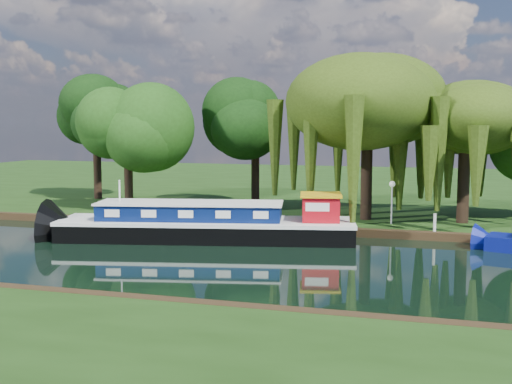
% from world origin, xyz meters
% --- Properties ---
extents(ground, '(120.00, 120.00, 0.00)m').
position_xyz_m(ground, '(0.00, 0.00, 0.00)').
color(ground, black).
extents(far_bank, '(120.00, 52.00, 0.45)m').
position_xyz_m(far_bank, '(0.00, 34.00, 0.23)').
color(far_bank, black).
rests_on(far_bank, ground).
extents(dutch_barge, '(16.64, 6.87, 3.43)m').
position_xyz_m(dutch_barge, '(-8.97, 4.86, 0.85)').
color(dutch_barge, black).
rests_on(dutch_barge, ground).
extents(red_dinghy, '(3.09, 2.43, 0.58)m').
position_xyz_m(red_dinghy, '(-15.11, 6.98, 0.00)').
color(red_dinghy, '#9E0B15').
rests_on(red_dinghy, ground).
extents(willow_left, '(8.11, 8.11, 9.72)m').
position_xyz_m(willow_left, '(-1.17, 11.89, 7.51)').
color(willow_left, black).
rests_on(willow_left, far_bank).
extents(willow_right, '(6.30, 6.30, 7.67)m').
position_xyz_m(willow_right, '(4.56, 12.13, 6.05)').
color(willow_right, black).
rests_on(willow_right, far_bank).
extents(tree_far_left, '(5.18, 5.18, 8.34)m').
position_xyz_m(tree_far_left, '(-17.01, 11.02, 6.16)').
color(tree_far_left, black).
rests_on(tree_far_left, far_bank).
extents(tree_far_back, '(5.21, 5.21, 8.76)m').
position_xyz_m(tree_far_back, '(-22.80, 16.99, 6.56)').
color(tree_far_back, black).
rests_on(tree_far_back, far_bank).
extents(tree_far_mid, '(5.12, 5.12, 8.38)m').
position_xyz_m(tree_far_mid, '(-9.57, 16.12, 6.23)').
color(tree_far_mid, black).
rests_on(tree_far_mid, far_bank).
extents(lamppost, '(0.36, 0.36, 2.56)m').
position_xyz_m(lamppost, '(0.50, 10.50, 2.42)').
color(lamppost, silver).
rests_on(lamppost, far_bank).
extents(mooring_posts, '(19.16, 0.16, 1.00)m').
position_xyz_m(mooring_posts, '(-0.50, 8.40, 0.95)').
color(mooring_posts, silver).
rests_on(mooring_posts, far_bank).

